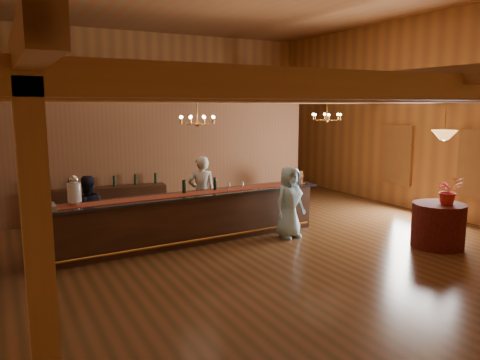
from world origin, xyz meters
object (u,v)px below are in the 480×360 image
beverage_dispenser (74,191)px  chandelier_right (327,117)px  chandelier_left (197,120)px  pendant_lamp (444,135)px  bartender (202,193)px  guest (290,202)px  round_table (438,225)px  staff_second (87,212)px  floor_plant (283,187)px  raffle_drum (297,176)px  tasting_bar (190,218)px  backbar_shelf (105,204)px

beverage_dispenser → chandelier_right: bearing=5.9°
chandelier_left → pendant_lamp: 5.23m
bartender → guest: (1.52, -1.54, -0.09)m
round_table → beverage_dispenser: bearing=158.9°
staff_second → floor_plant: bearing=-168.9°
round_table → floor_plant: (-0.65, 5.05, 0.12)m
raffle_drum → chandelier_left: bearing=178.1°
raffle_drum → tasting_bar: bearing=-177.8°
beverage_dispenser → backbar_shelf: bearing=68.8°
bartender → round_table: bearing=154.5°
backbar_shelf → beverage_dispenser: bearing=-103.4°
pendant_lamp → floor_plant: bearing=97.3°
staff_second → pendant_lamp: bearing=148.6°
round_table → chandelier_right: 4.08m
raffle_drum → floor_plant: 2.48m
backbar_shelf → chandelier_left: (1.54, -2.70, 2.25)m
tasting_bar → beverage_dispenser: size_ratio=10.94×
raffle_drum → round_table: size_ratio=0.31×
round_table → bartender: size_ratio=0.60×
backbar_shelf → guest: guest is taller
pendant_lamp → chandelier_left: bearing=145.2°
chandelier_left → staff_second: (-2.36, 0.44, -1.92)m
round_table → chandelier_right: (-0.42, 3.38, 2.24)m
staff_second → round_table: bearing=148.6°
bartender → staff_second: bartender is taller
chandelier_right → pendant_lamp: size_ratio=0.89×
raffle_drum → guest: bearing=-132.5°
backbar_shelf → tasting_bar: bearing=-58.9°
staff_second → tasting_bar: bearing=158.6°
backbar_shelf → bartender: 2.83m
beverage_dispenser → backbar_shelf: 3.33m
staff_second → guest: size_ratio=0.94×
backbar_shelf → round_table: round_table is taller
tasting_bar → raffle_drum: size_ratio=19.31×
raffle_drum → backbar_shelf: 5.07m
chandelier_left → bartender: chandelier_left is taller
staff_second → beverage_dispenser: bearing=60.6°
raffle_drum → chandelier_left: size_ratio=0.43×
chandelier_left → pendant_lamp: (4.29, -2.98, -0.30)m
backbar_shelf → chandelier_left: size_ratio=4.00×
round_table → chandelier_right: chandelier_right is taller
pendant_lamp → bartender: size_ratio=0.49×
bartender → pendant_lamp: bearing=154.5°
round_table → tasting_bar: bearing=148.7°
tasting_bar → staff_second: (-2.06, 0.64, 0.22)m
pendant_lamp → round_table: bearing=0.0°
raffle_drum → beverage_dispenser: bearing=-177.9°
tasting_bar → guest: size_ratio=3.98×
tasting_bar → chandelier_right: size_ratio=8.21×
beverage_dispenser → floor_plant: (6.34, 2.35, -0.79)m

